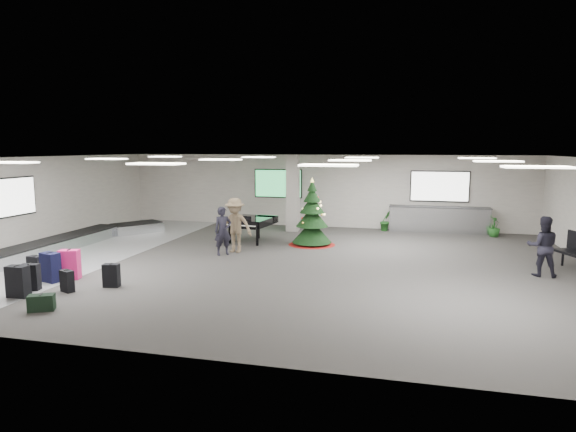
% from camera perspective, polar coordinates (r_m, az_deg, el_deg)
% --- Properties ---
extents(ground, '(18.00, 18.00, 0.00)m').
position_cam_1_polar(ground, '(14.93, -0.55, -5.48)').
color(ground, '#3A3835').
rests_on(ground, ground).
extents(room_envelope, '(18.02, 14.02, 3.21)m').
position_cam_1_polar(room_envelope, '(15.30, -1.33, 3.69)').
color(room_envelope, beige).
rests_on(room_envelope, ground).
extents(baggage_carousel, '(2.28, 9.71, 0.43)m').
position_cam_1_polar(baggage_carousel, '(18.34, -25.15, -3.02)').
color(baggage_carousel, silver).
rests_on(baggage_carousel, ground).
extents(service_counter, '(4.05, 0.65, 1.08)m').
position_cam_1_polar(service_counter, '(20.98, 17.43, -0.38)').
color(service_counter, silver).
rests_on(service_counter, ground).
extents(suitcase_0, '(0.50, 0.30, 0.78)m').
position_cam_1_polar(suitcase_0, '(13.08, -29.37, -6.79)').
color(suitcase_0, black).
rests_on(suitcase_0, ground).
extents(suitcase_1, '(0.47, 0.32, 0.68)m').
position_cam_1_polar(suitcase_1, '(13.57, -28.21, -6.41)').
color(suitcase_1, black).
rests_on(suitcase_1, ground).
extents(pink_suitcase, '(0.56, 0.40, 0.82)m').
position_cam_1_polar(pink_suitcase, '(14.23, -24.45, -5.25)').
color(pink_suitcase, '#EF1F71').
rests_on(pink_suitcase, ground).
extents(suitcase_3, '(0.42, 0.28, 0.61)m').
position_cam_1_polar(suitcase_3, '(13.06, -20.20, -6.62)').
color(suitcase_3, black).
rests_on(suitcase_3, ground).
extents(navy_suitcase, '(0.57, 0.43, 0.80)m').
position_cam_1_polar(navy_suitcase, '(14.14, -26.32, -5.48)').
color(navy_suitcase, black).
rests_on(navy_suitcase, ground).
extents(green_duffel, '(0.59, 0.47, 0.37)m').
position_cam_1_polar(green_duffel, '(11.86, -27.18, -9.12)').
color(green_duffel, black).
rests_on(green_duffel, ground).
extents(suitcase_7, '(0.41, 0.32, 0.55)m').
position_cam_1_polar(suitcase_7, '(13.07, -24.72, -7.01)').
color(suitcase_7, black).
rests_on(suitcase_7, ground).
extents(suitcase_8, '(0.44, 0.29, 0.63)m').
position_cam_1_polar(suitcase_8, '(14.76, -27.72, -5.37)').
color(suitcase_8, black).
rests_on(suitcase_8, ground).
extents(christmas_tree, '(1.71, 1.71, 2.44)m').
position_cam_1_polar(christmas_tree, '(17.45, 2.85, -0.71)').
color(christmas_tree, '#68090D').
rests_on(christmas_tree, ground).
extents(grand_piano, '(1.66, 2.02, 1.06)m').
position_cam_1_polar(grand_piano, '(18.06, -4.48, -0.69)').
color(grand_piano, black).
rests_on(grand_piano, ground).
extents(traveler_a, '(0.69, 0.66, 1.60)m').
position_cam_1_polar(traveler_a, '(15.91, -7.72, -1.77)').
color(traveler_a, black).
rests_on(traveler_a, ground).
extents(traveler_b, '(1.22, 0.74, 1.84)m').
position_cam_1_polar(traveler_b, '(16.27, -6.29, -1.09)').
color(traveler_b, '#7C664C').
rests_on(traveler_b, ground).
extents(traveler_bench, '(0.86, 0.69, 1.67)m').
position_cam_1_polar(traveler_bench, '(14.89, 27.95, -3.19)').
color(traveler_bench, black).
rests_on(traveler_bench, ground).
extents(potted_plant_left, '(0.62, 0.61, 0.87)m').
position_cam_1_polar(potted_plant_left, '(20.81, 11.48, -0.54)').
color(potted_plant_left, '#16451B').
rests_on(potted_plant_left, ground).
extents(potted_plant_right, '(0.53, 0.53, 0.82)m').
position_cam_1_polar(potted_plant_right, '(20.73, 23.26, -1.16)').
color(potted_plant_right, '#16451B').
rests_on(potted_plant_right, ground).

